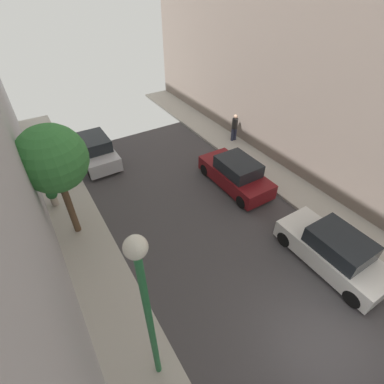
{
  "coord_description": "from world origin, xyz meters",
  "views": [
    {
      "loc": [
        -5.44,
        -0.92,
        9.18
      ],
      "look_at": [
        0.18,
        8.15,
        0.5
      ],
      "focal_mm": 26.75,
      "sensor_mm": 36.0,
      "label": 1
    }
  ],
  "objects_px": {
    "parked_car_right_2": "(236,174)",
    "parked_car_left_3": "(95,150)",
    "potted_plant_1": "(31,140)",
    "pedestrian": "(235,127)",
    "parked_car_right_1": "(333,251)",
    "potted_plant_2": "(52,196)",
    "lamp_post": "(146,301)",
    "street_tree_0": "(53,159)"
  },
  "relations": [
    {
      "from": "pedestrian",
      "to": "potted_plant_2",
      "type": "relative_size",
      "value": 1.93
    },
    {
      "from": "parked_car_right_2",
      "to": "potted_plant_2",
      "type": "bearing_deg",
      "value": 159.19
    },
    {
      "from": "parked_car_right_1",
      "to": "street_tree_0",
      "type": "bearing_deg",
      "value": 139.22
    },
    {
      "from": "parked_car_left_3",
      "to": "lamp_post",
      "type": "xyz_separation_m",
      "value": [
        -1.9,
        -11.91,
        3.06
      ]
    },
    {
      "from": "parked_car_right_1",
      "to": "potted_plant_2",
      "type": "distance_m",
      "value": 12.23
    },
    {
      "from": "pedestrian",
      "to": "potted_plant_2",
      "type": "distance_m",
      "value": 11.09
    },
    {
      "from": "pedestrian",
      "to": "parked_car_left_3",
      "type": "bearing_deg",
      "value": 163.11
    },
    {
      "from": "parked_car_right_2",
      "to": "potted_plant_1",
      "type": "xyz_separation_m",
      "value": [
        -8.3,
        9.52,
        -0.08
      ]
    },
    {
      "from": "parked_car_left_3",
      "to": "street_tree_0",
      "type": "relative_size",
      "value": 0.87
    },
    {
      "from": "potted_plant_1",
      "to": "pedestrian",
      "type": "bearing_deg",
      "value": -27.84
    },
    {
      "from": "pedestrian",
      "to": "potted_plant_1",
      "type": "height_order",
      "value": "pedestrian"
    },
    {
      "from": "pedestrian",
      "to": "parked_car_right_1",
      "type": "bearing_deg",
      "value": -106.33
    },
    {
      "from": "pedestrian",
      "to": "potted_plant_2",
      "type": "height_order",
      "value": "pedestrian"
    },
    {
      "from": "potted_plant_2",
      "to": "potted_plant_1",
      "type": "bearing_deg",
      "value": 90.06
    },
    {
      "from": "pedestrian",
      "to": "street_tree_0",
      "type": "xyz_separation_m",
      "value": [
        -10.61,
        -2.74,
        2.65
      ]
    },
    {
      "from": "lamp_post",
      "to": "potted_plant_2",
      "type": "bearing_deg",
      "value": 96.37
    },
    {
      "from": "street_tree_0",
      "to": "potted_plant_2",
      "type": "height_order",
      "value": "street_tree_0"
    },
    {
      "from": "pedestrian",
      "to": "potted_plant_1",
      "type": "distance_m",
      "value": 12.54
    },
    {
      "from": "parked_car_left_3",
      "to": "pedestrian",
      "type": "bearing_deg",
      "value": -16.89
    },
    {
      "from": "parked_car_right_2",
      "to": "potted_plant_2",
      "type": "height_order",
      "value": "parked_car_right_2"
    },
    {
      "from": "parked_car_left_3",
      "to": "lamp_post",
      "type": "bearing_deg",
      "value": -99.06
    },
    {
      "from": "pedestrian",
      "to": "potted_plant_1",
      "type": "relative_size",
      "value": 1.89
    },
    {
      "from": "parked_car_right_1",
      "to": "parked_car_right_2",
      "type": "relative_size",
      "value": 1.0
    },
    {
      "from": "parked_car_left_3",
      "to": "pedestrian",
      "type": "distance_m",
      "value": 8.56
    },
    {
      "from": "parked_car_left_3",
      "to": "street_tree_0",
      "type": "distance_m",
      "value": 6.5
    },
    {
      "from": "parked_car_right_2",
      "to": "pedestrian",
      "type": "distance_m",
      "value": 4.61
    },
    {
      "from": "parked_car_right_2",
      "to": "lamp_post",
      "type": "relative_size",
      "value": 0.76
    },
    {
      "from": "parked_car_left_3",
      "to": "parked_car_right_1",
      "type": "bearing_deg",
      "value": -65.73
    },
    {
      "from": "parked_car_right_1",
      "to": "lamp_post",
      "type": "distance_m",
      "value": 7.92
    },
    {
      "from": "parked_car_left_3",
      "to": "potted_plant_1",
      "type": "xyz_separation_m",
      "value": [
        -2.9,
        3.37,
        -0.08
      ]
    },
    {
      "from": "parked_car_right_2",
      "to": "parked_car_left_3",
      "type": "bearing_deg",
      "value": 131.3
    },
    {
      "from": "parked_car_right_2",
      "to": "potted_plant_2",
      "type": "relative_size",
      "value": 4.71
    },
    {
      "from": "parked_car_left_3",
      "to": "parked_car_right_2",
      "type": "height_order",
      "value": "same"
    },
    {
      "from": "pedestrian",
      "to": "lamp_post",
      "type": "height_order",
      "value": "lamp_post"
    },
    {
      "from": "parked_car_right_1",
      "to": "street_tree_0",
      "type": "height_order",
      "value": "street_tree_0"
    },
    {
      "from": "potted_plant_1",
      "to": "parked_car_right_2",
      "type": "bearing_deg",
      "value": -48.9
    },
    {
      "from": "parked_car_left_3",
      "to": "street_tree_0",
      "type": "height_order",
      "value": "street_tree_0"
    },
    {
      "from": "pedestrian",
      "to": "lamp_post",
      "type": "relative_size",
      "value": 0.31
    },
    {
      "from": "parked_car_right_1",
      "to": "potted_plant_1",
      "type": "xyz_separation_m",
      "value": [
        -8.3,
        15.35,
        -0.08
      ]
    },
    {
      "from": "parked_car_right_1",
      "to": "potted_plant_1",
      "type": "bearing_deg",
      "value": 118.41
    },
    {
      "from": "potted_plant_2",
      "to": "street_tree_0",
      "type": "bearing_deg",
      "value": -78.12
    },
    {
      "from": "street_tree_0",
      "to": "potted_plant_2",
      "type": "distance_m",
      "value": 3.81
    }
  ]
}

